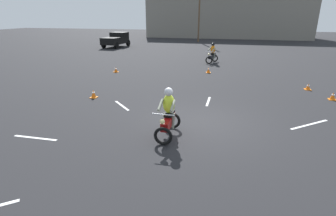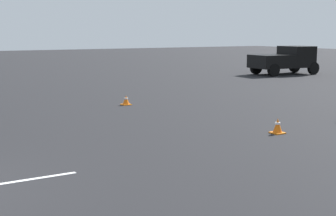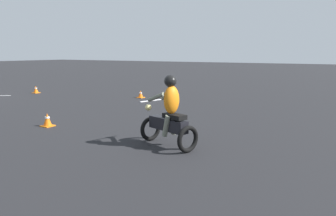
# 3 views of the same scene
# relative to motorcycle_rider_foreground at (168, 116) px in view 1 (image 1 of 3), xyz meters

# --- Properties ---
(ground_plane) EXTENTS (120.00, 120.00, 0.00)m
(ground_plane) POSITION_rel_motorcycle_rider_foreground_xyz_m (1.01, 1.38, -0.73)
(ground_plane) COLOR black
(motorcycle_rider_foreground) EXTENTS (0.70, 1.51, 1.66)m
(motorcycle_rider_foreground) POSITION_rel_motorcycle_rider_foreground_xyz_m (0.00, 0.00, 0.00)
(motorcycle_rider_foreground) COLOR black
(motorcycle_rider_foreground) RESTS_ON ground
(motorcycle_rider_background) EXTENTS (1.00, 1.56, 1.66)m
(motorcycle_rider_background) POSITION_rel_motorcycle_rider_foreground_xyz_m (0.22, 14.53, 0.00)
(motorcycle_rider_background) COLOR black
(motorcycle_rider_background) RESTS_ON ground
(pickup_truck) EXTENTS (2.22, 4.26, 1.73)m
(pickup_truck) POSITION_rel_motorcycle_rider_foreground_xyz_m (-12.26, 22.95, 0.20)
(pickup_truck) COLOR black
(pickup_truck) RESTS_ON ground
(traffic_cone_near_left) EXTENTS (0.32, 0.32, 0.35)m
(traffic_cone_near_left) POSITION_rel_motorcycle_rider_foreground_xyz_m (-6.03, 9.08, -0.56)
(traffic_cone_near_left) COLOR orange
(traffic_cone_near_left) RESTS_ON ground
(traffic_cone_mid_center) EXTENTS (0.32, 0.32, 0.39)m
(traffic_cone_mid_center) POSITION_rel_motorcycle_rider_foreground_xyz_m (0.33, 10.40, -0.54)
(traffic_cone_mid_center) COLOR orange
(traffic_cone_mid_center) RESTS_ON ground
(traffic_cone_mid_left) EXTENTS (0.32, 0.32, 0.37)m
(traffic_cone_mid_left) POSITION_rel_motorcycle_rider_foreground_xyz_m (6.67, 5.68, -0.55)
(traffic_cone_mid_left) COLOR orange
(traffic_cone_mid_left) RESTS_ON ground
(traffic_cone_far_right) EXTENTS (0.32, 0.32, 0.39)m
(traffic_cone_far_right) POSITION_rel_motorcycle_rider_foreground_xyz_m (-4.56, 3.26, -0.54)
(traffic_cone_far_right) COLOR orange
(traffic_cone_far_right) RESTS_ON ground
(traffic_cone_far_center) EXTENTS (0.32, 0.32, 0.33)m
(traffic_cone_far_center) POSITION_rel_motorcycle_rider_foreground_xyz_m (5.98, 7.34, -0.57)
(traffic_cone_far_center) COLOR orange
(traffic_cone_far_center) RESTS_ON ground
(lane_stripe_ne) EXTENTS (1.57, 1.33, 0.01)m
(lane_stripe_ne) POSITION_rel_motorcycle_rider_foreground_xyz_m (4.87, 2.16, -0.72)
(lane_stripe_ne) COLOR silver
(lane_stripe_ne) RESTS_ON ground
(lane_stripe_n) EXTENTS (0.11, 1.40, 0.01)m
(lane_stripe_n) POSITION_rel_motorcycle_rider_foreground_xyz_m (0.95, 4.01, -0.72)
(lane_stripe_n) COLOR silver
(lane_stripe_n) RESTS_ON ground
(lane_stripe_nw) EXTENTS (1.12, 1.11, 0.01)m
(lane_stripe_nw) POSITION_rel_motorcycle_rider_foreground_xyz_m (-2.75, 2.48, -0.72)
(lane_stripe_nw) COLOR silver
(lane_stripe_nw) RESTS_ON ground
(lane_stripe_w) EXTENTS (1.59, 0.13, 0.01)m
(lane_stripe_w) POSITION_rel_motorcycle_rider_foreground_xyz_m (-4.23, -1.23, -0.72)
(lane_stripe_w) COLOR silver
(lane_stripe_w) RESTS_ON ground
(utility_pole_far) EXTENTS (0.24, 0.24, 9.07)m
(utility_pole_far) POSITION_rel_motorcycle_rider_foreground_xyz_m (-3.28, 31.92, 3.81)
(utility_pole_far) COLOR brown
(utility_pole_far) RESTS_ON ground
(building_backdrop) EXTENTS (26.88, 8.70, 6.97)m
(building_backdrop) POSITION_rel_motorcycle_rider_foreground_xyz_m (0.33, 41.63, 2.76)
(building_backdrop) COLOR gray
(building_backdrop) RESTS_ON ground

